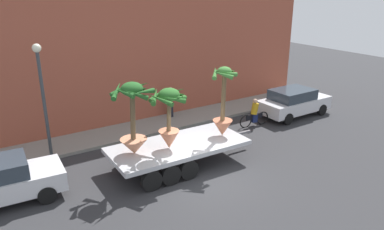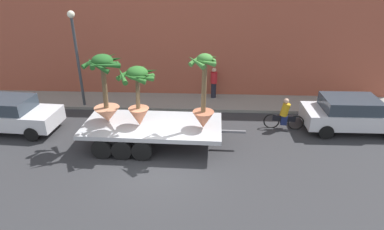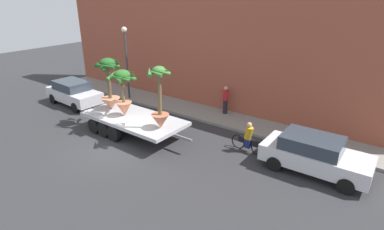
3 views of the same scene
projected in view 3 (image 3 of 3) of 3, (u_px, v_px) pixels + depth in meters
name	position (u px, v px, depth m)	size (l,w,h in m)	color
ground_plane	(116.00, 147.00, 15.35)	(60.00, 60.00, 0.00)	#2D2D30
sidewalk	(189.00, 109.00, 19.91)	(24.00, 2.20, 0.15)	gray
building_facade	(205.00, 46.00, 19.77)	(24.00, 1.20, 7.76)	#9E4C38
flatbed_trailer	(131.00, 119.00, 16.57)	(6.72, 2.74, 0.98)	#B7BABF
potted_palm_rear	(160.00, 103.00, 14.57)	(1.18, 1.30, 3.03)	#B26647
potted_palm_middle	(109.00, 84.00, 16.97)	(1.71, 1.71, 2.86)	tan
potted_palm_front	(123.00, 91.00, 16.01)	(1.70, 1.67, 2.48)	#C17251
cyclist	(248.00, 139.00, 14.65)	(1.84, 0.38, 1.54)	black
parked_car	(314.00, 154.00, 12.97)	(4.33, 1.97, 1.58)	silver
trailing_car	(74.00, 92.00, 20.75)	(4.29, 2.06, 1.58)	silver
pedestrian_near_gate	(225.00, 99.00, 18.78)	(0.36, 0.36, 1.71)	black
street_lamp	(126.00, 54.00, 20.63)	(0.36, 0.36, 4.83)	#383D42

